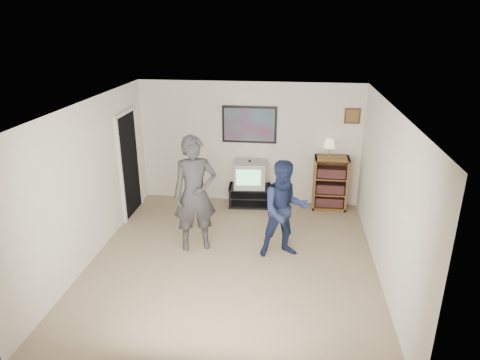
% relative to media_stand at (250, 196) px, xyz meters
% --- Properties ---
extents(room_shell, '(4.51, 5.00, 2.51)m').
position_rel_media_stand_xyz_m(room_shell, '(-0.04, -1.88, 1.04)').
color(room_shell, '#77664B').
rests_on(room_shell, ground).
extents(media_stand, '(0.88, 0.52, 0.42)m').
position_rel_media_stand_xyz_m(media_stand, '(0.00, 0.00, 0.00)').
color(media_stand, black).
rests_on(media_stand, room_shell).
extents(crt_television, '(0.66, 0.57, 0.52)m').
position_rel_media_stand_xyz_m(crt_television, '(-0.00, 0.00, 0.47)').
color(crt_television, '#A5A6A1').
rests_on(crt_television, media_stand).
extents(bookshelf, '(0.67, 0.38, 1.10)m').
position_rel_media_stand_xyz_m(bookshelf, '(1.62, 0.05, 0.34)').
color(bookshelf, '#58321A').
rests_on(bookshelf, room_shell).
extents(table_lamp, '(0.22, 0.22, 0.35)m').
position_rel_media_stand_xyz_m(table_lamp, '(1.55, 0.10, 1.06)').
color(table_lamp, beige).
rests_on(table_lamp, bookshelf).
extents(person_tall, '(0.83, 0.68, 1.94)m').
position_rel_media_stand_xyz_m(person_tall, '(-0.71, -1.83, 0.76)').
color(person_tall, '#303033').
rests_on(person_tall, room_shell).
extents(person_short, '(0.92, 0.80, 1.62)m').
position_rel_media_stand_xyz_m(person_short, '(0.75, -1.91, 0.60)').
color(person_short, '#192345').
rests_on(person_short, room_shell).
extents(controller_left, '(0.08, 0.13, 0.04)m').
position_rel_media_stand_xyz_m(controller_left, '(-0.70, -1.65, 1.04)').
color(controller_left, white).
rests_on(controller_left, person_tall).
extents(controller_right, '(0.06, 0.13, 0.04)m').
position_rel_media_stand_xyz_m(controller_right, '(0.72, -1.70, 0.82)').
color(controller_right, white).
rests_on(controller_right, person_short).
extents(poster, '(1.10, 0.03, 0.75)m').
position_rel_media_stand_xyz_m(poster, '(-0.04, 0.25, 1.44)').
color(poster, black).
rests_on(poster, room_shell).
extents(air_vent, '(0.28, 0.02, 0.14)m').
position_rel_media_stand_xyz_m(air_vent, '(-0.59, 0.25, 1.74)').
color(air_vent, white).
rests_on(air_vent, room_shell).
extents(small_picture, '(0.30, 0.03, 0.30)m').
position_rel_media_stand_xyz_m(small_picture, '(1.96, 0.25, 1.67)').
color(small_picture, '#32190F').
rests_on(small_picture, room_shell).
extents(doorway, '(0.03, 0.85, 2.00)m').
position_rel_media_stand_xyz_m(doorway, '(-2.28, -0.63, 0.79)').
color(doorway, black).
rests_on(doorway, room_shell).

